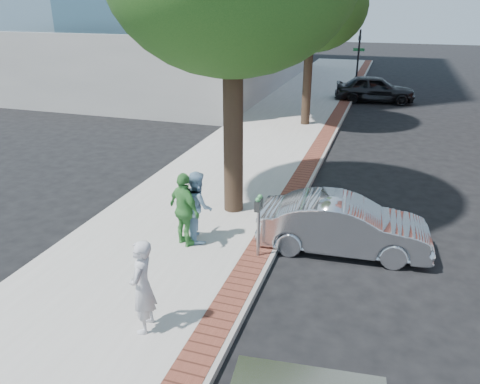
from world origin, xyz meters
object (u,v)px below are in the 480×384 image
at_px(person_officer, 198,206).
at_px(sedan_silver, 344,225).
at_px(parking_meter, 259,214).
at_px(bg_car, 375,89).
at_px(person_green, 185,210).
at_px(person_gray, 142,287).

relative_size(person_officer, sedan_silver, 0.43).
height_order(parking_meter, sedan_silver, parking_meter).
distance_m(person_officer, bg_car, 19.13).
distance_m(person_officer, sedan_silver, 3.47).
bearing_deg(sedan_silver, person_officer, 98.62).
height_order(person_green, bg_car, person_green).
xyz_separation_m(person_gray, bg_car, (2.68, 22.29, -0.25)).
relative_size(person_gray, person_green, 0.97).
height_order(person_gray, person_green, person_green).
xyz_separation_m(person_gray, sedan_silver, (2.94, 4.19, -0.37)).
distance_m(person_gray, person_officer, 3.44).
relative_size(person_gray, person_officer, 1.01).
height_order(parking_meter, person_gray, person_gray).
bearing_deg(sedan_silver, person_gray, 140.58).
xyz_separation_m(parking_meter, person_green, (-1.77, -0.00, -0.16)).
relative_size(person_green, sedan_silver, 0.45).
relative_size(person_gray, bg_car, 0.39).
distance_m(person_officer, person_green, 0.41).
height_order(person_officer, sedan_silver, person_officer).
distance_m(parking_meter, person_gray, 3.28).
distance_m(person_green, bg_car, 19.52).
height_order(person_gray, bg_car, person_gray).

